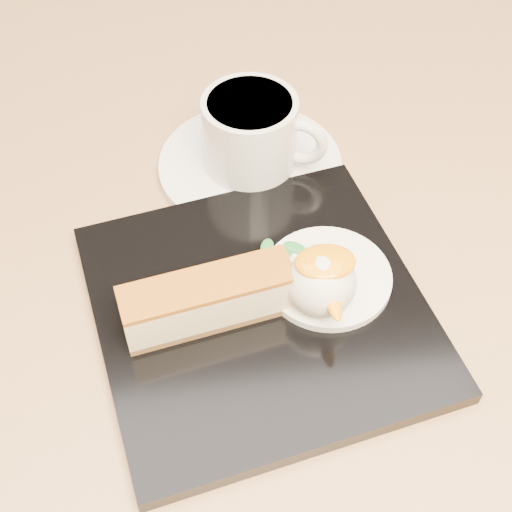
{
  "coord_description": "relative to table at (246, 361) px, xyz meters",
  "views": [
    {
      "loc": [
        -0.04,
        -0.34,
        1.13
      ],
      "look_at": [
        0.0,
        -0.04,
        0.76
      ],
      "focal_mm": 50.0,
      "sensor_mm": 36.0,
      "label": 1
    }
  ],
  "objects": [
    {
      "name": "ice_cream_scoop",
      "position": [
        0.04,
        -0.06,
        0.19
      ],
      "size": [
        0.05,
        0.05,
        0.05
      ],
      "primitive_type": "sphere",
      "color": "white",
      "rests_on": "cream_smear"
    },
    {
      "name": "cheesecake",
      "position": [
        -0.03,
        -0.06,
        0.19
      ],
      "size": [
        0.12,
        0.05,
        0.04
      ],
      "rotation": [
        0.0,
        0.0,
        0.19
      ],
      "color": "brown",
      "rests_on": "dessert_plate"
    },
    {
      "name": "mango_sauce",
      "position": [
        0.05,
        -0.06,
        0.21
      ],
      "size": [
        0.04,
        0.03,
        0.01
      ],
      "primitive_type": "ellipsoid",
      "color": "#FF9308",
      "rests_on": "ice_cream_scoop"
    },
    {
      "name": "coffee_cup",
      "position": [
        0.02,
        0.09,
        0.2
      ],
      "size": [
        0.1,
        0.07,
        0.06
      ],
      "rotation": [
        0.0,
        0.0,
        -0.4
      ],
      "color": "white",
      "rests_on": "saucer"
    },
    {
      "name": "table",
      "position": [
        0.0,
        0.0,
        0.0
      ],
      "size": [
        0.8,
        0.8,
        0.72
      ],
      "color": "black",
      "rests_on": "ground"
    },
    {
      "name": "mint_sprig",
      "position": [
        0.02,
        -0.02,
        0.17
      ],
      "size": [
        0.04,
        0.03,
        0.0
      ],
      "color": "#2A8132",
      "rests_on": "cream_smear"
    },
    {
      "name": "saucer",
      "position": [
        0.02,
        0.09,
        0.16
      ],
      "size": [
        0.15,
        0.15,
        0.01
      ],
      "primitive_type": "cylinder",
      "color": "white",
      "rests_on": "table"
    },
    {
      "name": "cream_smear",
      "position": [
        0.05,
        -0.04,
        0.17
      ],
      "size": [
        0.09,
        0.09,
        0.01
      ],
      "primitive_type": "cylinder",
      "color": "white",
      "rests_on": "dessert_plate"
    },
    {
      "name": "dessert_plate",
      "position": [
        0.0,
        -0.06,
        0.16
      ],
      "size": [
        0.26,
        0.26,
        0.01
      ],
      "primitive_type": "cube",
      "rotation": [
        0.0,
        0.0,
        0.19
      ],
      "color": "black",
      "rests_on": "table"
    }
  ]
}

